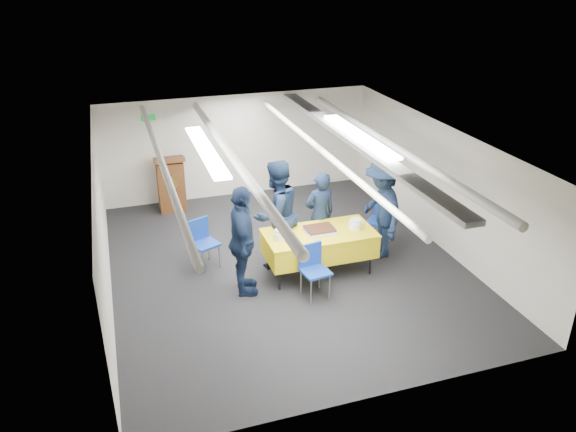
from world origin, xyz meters
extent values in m
plane|color=black|center=(0.00, 0.00, 0.00)|extent=(7.00, 7.00, 0.00)
cube|color=silver|center=(0.00, 3.49, 1.15)|extent=(6.00, 0.02, 2.30)
cube|color=silver|center=(-2.99, 0.00, 1.15)|extent=(0.02, 7.00, 2.30)
cube|color=silver|center=(2.99, 0.00, 1.15)|extent=(0.02, 7.00, 2.30)
cube|color=silver|center=(0.00, 0.00, 2.29)|extent=(6.00, 7.00, 0.02)
cylinder|color=silver|center=(-2.00, 0.00, 2.18)|extent=(0.10, 6.90, 0.10)
cylinder|color=silver|center=(-0.90, 0.00, 2.14)|extent=(0.14, 6.90, 0.14)
cylinder|color=silver|center=(0.60, 0.00, 2.10)|extent=(0.10, 6.90, 0.10)
cylinder|color=silver|center=(1.90, 0.00, 2.06)|extent=(0.14, 6.90, 0.14)
cube|color=gray|center=(1.20, 0.00, 2.20)|extent=(0.28, 6.90, 0.08)
cube|color=white|center=(-1.30, 0.00, 2.27)|extent=(0.25, 2.60, 0.04)
cube|color=white|center=(1.30, 0.00, 2.27)|extent=(0.25, 2.60, 0.04)
cube|color=#0C591E|center=(-1.90, 3.47, 1.95)|extent=(0.30, 0.04, 0.12)
cylinder|color=black|center=(-0.35, -0.76, 0.18)|extent=(0.04, 0.04, 0.36)
cylinder|color=black|center=(1.28, -0.76, 0.18)|extent=(0.04, 0.04, 0.36)
cylinder|color=black|center=(-0.35, -0.07, 0.18)|extent=(0.04, 0.04, 0.36)
cylinder|color=black|center=(1.28, -0.07, 0.18)|extent=(0.04, 0.04, 0.36)
cube|color=yellow|center=(0.47, -0.41, 0.54)|extent=(1.86, 0.91, 0.39)
cube|color=yellow|center=(0.47, -0.41, 0.76)|extent=(1.88, 0.93, 0.03)
cube|color=white|center=(0.47, -0.42, 0.80)|extent=(0.50, 0.40, 0.06)
cube|color=black|center=(0.47, -0.42, 0.84)|extent=(0.48, 0.38, 0.03)
sphere|color=#120F89|center=(0.25, -0.60, 0.84)|extent=(0.04, 0.04, 0.04)
sphere|color=#120F89|center=(0.25, -0.24, 0.84)|extent=(0.04, 0.04, 0.04)
sphere|color=#120F89|center=(0.36, -0.60, 0.84)|extent=(0.04, 0.04, 0.04)
sphere|color=#120F89|center=(0.36, -0.24, 0.84)|extent=(0.04, 0.04, 0.04)
sphere|color=#120F89|center=(0.47, -0.60, 0.84)|extent=(0.04, 0.04, 0.04)
sphere|color=#120F89|center=(0.47, -0.24, 0.84)|extent=(0.04, 0.04, 0.04)
sphere|color=#120F89|center=(0.58, -0.60, 0.84)|extent=(0.04, 0.04, 0.04)
sphere|color=#120F89|center=(0.58, -0.24, 0.84)|extent=(0.04, 0.04, 0.04)
sphere|color=#120F89|center=(0.69, -0.60, 0.84)|extent=(0.04, 0.04, 0.04)
sphere|color=#120F89|center=(0.69, -0.24, 0.84)|extent=(0.04, 0.04, 0.04)
sphere|color=#120F89|center=(0.23, -0.51, 0.84)|extent=(0.04, 0.04, 0.04)
sphere|color=#120F89|center=(0.71, -0.51, 0.84)|extent=(0.04, 0.04, 0.04)
sphere|color=#120F89|center=(0.23, -0.42, 0.84)|extent=(0.04, 0.04, 0.04)
sphere|color=#120F89|center=(0.71, -0.42, 0.84)|extent=(0.04, 0.04, 0.04)
sphere|color=#120F89|center=(0.23, -0.33, 0.84)|extent=(0.04, 0.04, 0.04)
sphere|color=#120F89|center=(0.71, -0.33, 0.84)|extent=(0.04, 0.04, 0.04)
cylinder|color=white|center=(-0.25, -0.46, 0.84)|extent=(0.20, 0.20, 0.13)
cylinder|color=white|center=(-0.25, -0.46, 0.93)|extent=(0.16, 0.16, 0.05)
cylinder|color=white|center=(1.11, -0.46, 0.83)|extent=(0.23, 0.23, 0.12)
cylinder|color=white|center=(1.11, -0.46, 0.92)|extent=(0.19, 0.19, 0.05)
cube|color=brown|center=(-1.60, 3.05, 0.55)|extent=(0.55, 0.45, 1.10)
cube|color=brown|center=(-1.60, 3.02, 1.15)|extent=(0.62, 0.53, 0.21)
cylinder|color=gold|center=(-1.60, 2.81, 0.70)|extent=(0.28, 0.02, 0.28)
cylinder|color=gray|center=(0.00, -1.30, 0.21)|extent=(0.02, 0.02, 0.43)
cylinder|color=gray|center=(0.34, -1.25, 0.21)|extent=(0.02, 0.02, 0.43)
cylinder|color=gray|center=(-0.05, -0.97, 0.21)|extent=(0.02, 0.02, 0.43)
cylinder|color=gray|center=(0.28, -0.91, 0.21)|extent=(0.02, 0.02, 0.43)
cube|color=#13399C|center=(0.14, -1.11, 0.45)|extent=(0.48, 0.48, 0.04)
cube|color=#13399C|center=(0.11, -0.92, 0.67)|extent=(0.40, 0.10, 0.40)
cylinder|color=gray|center=(1.71, 0.30, 0.21)|extent=(0.02, 0.02, 0.43)
cylinder|color=gray|center=(1.92, 0.03, 0.21)|extent=(0.02, 0.02, 0.43)
cylinder|color=gray|center=(1.97, 0.51, 0.21)|extent=(0.02, 0.02, 0.43)
cylinder|color=gray|center=(2.19, 0.24, 0.21)|extent=(0.02, 0.02, 0.43)
cube|color=#13399C|center=(1.95, 0.27, 0.45)|extent=(0.59, 0.59, 0.04)
cube|color=#13399C|center=(2.10, 0.39, 0.67)|extent=(0.28, 0.34, 0.40)
cylinder|color=gray|center=(-1.45, 0.15, 0.21)|extent=(0.02, 0.02, 0.43)
cylinder|color=gray|center=(-1.14, 0.28, 0.21)|extent=(0.02, 0.02, 0.43)
cylinder|color=gray|center=(-1.58, 0.47, 0.21)|extent=(0.02, 0.02, 0.43)
cylinder|color=gray|center=(-1.27, 0.60, 0.21)|extent=(0.02, 0.02, 0.43)
cube|color=#13399C|center=(-1.36, 0.37, 0.45)|extent=(0.55, 0.55, 0.04)
cube|color=#13399C|center=(-1.43, 0.55, 0.67)|extent=(0.38, 0.19, 0.40)
imported|color=black|center=(0.69, 0.16, 0.81)|extent=(0.63, 0.45, 1.62)
imported|color=black|center=(-0.14, 0.10, 0.97)|extent=(1.17, 1.08, 1.94)
imported|color=black|center=(-0.92, -0.63, 0.92)|extent=(0.63, 1.14, 1.85)
imported|color=black|center=(1.74, -0.16, 0.92)|extent=(0.75, 1.23, 1.84)
camera|label=1|loc=(-2.65, -8.32, 5.02)|focal=35.00mm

